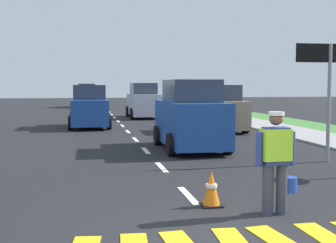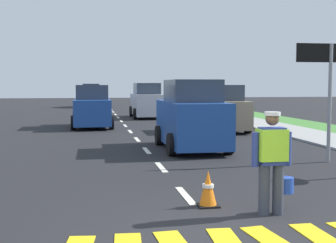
# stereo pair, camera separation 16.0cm
# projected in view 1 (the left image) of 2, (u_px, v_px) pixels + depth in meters

# --- Properties ---
(ground_plane) EXTENTS (96.00, 96.00, 0.00)m
(ground_plane) POSITION_uv_depth(u_px,v_px,m) (118.00, 121.00, 26.55)
(ground_plane) COLOR black
(sidewalk_right) EXTENTS (2.40, 72.00, 0.14)m
(sidewalk_right) POSITION_uv_depth(u_px,v_px,m) (331.00, 141.00, 17.07)
(sidewalk_right) COLOR #9E9E99
(sidewalk_right) RESTS_ON ground
(lane_center_line) EXTENTS (0.14, 46.40, 0.01)m
(lane_center_line) POSITION_uv_depth(u_px,v_px,m) (113.00, 116.00, 30.67)
(lane_center_line) COLOR silver
(lane_center_line) RESTS_ON ground
(road_worker) EXTENTS (0.76, 0.38, 1.67)m
(road_worker) POSITION_uv_depth(u_px,v_px,m) (277.00, 157.00, 7.32)
(road_worker) COLOR #383D4C
(road_worker) RESTS_ON ground
(lane_direction_sign) EXTENTS (1.16, 0.11, 3.20)m
(lane_direction_sign) POSITION_uv_depth(u_px,v_px,m) (321.00, 73.00, 12.21)
(lane_direction_sign) COLOR gray
(lane_direction_sign) RESTS_ON ground
(traffic_cone_near) EXTENTS (0.36, 0.36, 0.63)m
(traffic_cone_near) POSITION_uv_depth(u_px,v_px,m) (211.00, 188.00, 7.85)
(traffic_cone_near) COLOR black
(traffic_cone_near) RESTS_ON ground
(car_oncoming_second) EXTENTS (1.98, 4.06, 2.09)m
(car_oncoming_second) POSITION_uv_depth(u_px,v_px,m) (89.00, 108.00, 22.43)
(car_oncoming_second) COLOR #1E4799
(car_oncoming_second) RESTS_ON ground
(car_parked_far) EXTENTS (2.08, 4.21, 2.10)m
(car_parked_far) POSITION_uv_depth(u_px,v_px,m) (216.00, 109.00, 20.80)
(car_parked_far) COLOR gray
(car_parked_far) RESTS_ON ground
(car_outgoing_ahead) EXTENTS (1.97, 3.98, 2.26)m
(car_outgoing_ahead) POSITION_uv_depth(u_px,v_px,m) (190.00, 117.00, 14.74)
(car_outgoing_ahead) COLOR #1E4799
(car_outgoing_ahead) RESTS_ON ground
(car_oncoming_third) EXTENTS (1.99, 4.10, 2.21)m
(car_oncoming_third) POSITION_uv_depth(u_px,v_px,m) (87.00, 96.00, 42.84)
(car_oncoming_third) COLOR #1E4799
(car_oncoming_third) RESTS_ON ground
(car_outgoing_far) EXTENTS (1.95, 4.38, 2.21)m
(car_outgoing_far) POSITION_uv_depth(u_px,v_px,m) (143.00, 102.00, 29.03)
(car_outgoing_far) COLOR silver
(car_outgoing_far) RESTS_ON ground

